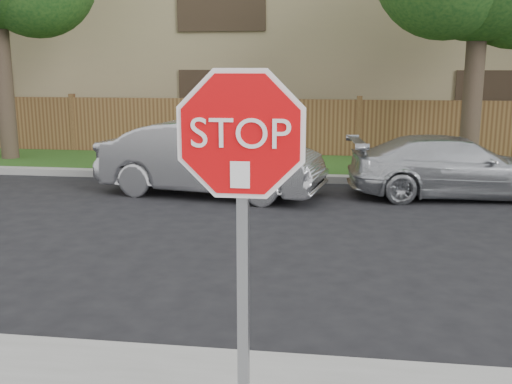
# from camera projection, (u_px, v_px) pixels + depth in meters

# --- Properties ---
(ground) EXTENTS (90.00, 90.00, 0.00)m
(ground) POSITION_uv_depth(u_px,v_px,m) (389.00, 371.00, 5.03)
(ground) COLOR black
(ground) RESTS_ON ground
(far_curb) EXTENTS (70.00, 0.30, 0.15)m
(far_curb) POSITION_uv_depth(u_px,v_px,m) (361.00, 180.00, 12.91)
(far_curb) COLOR gray
(far_curb) RESTS_ON ground
(grass_strip) EXTENTS (70.00, 3.00, 0.12)m
(grass_strip) POSITION_uv_depth(u_px,v_px,m) (359.00, 168.00, 14.51)
(grass_strip) COLOR #1E4714
(grass_strip) RESTS_ON ground
(fence) EXTENTS (70.00, 0.12, 1.60)m
(fence) POSITION_uv_depth(u_px,v_px,m) (359.00, 130.00, 15.90)
(fence) COLOR #50331C
(fence) RESTS_ON ground
(apartment_building) EXTENTS (35.20, 9.20, 7.20)m
(apartment_building) POSITION_uv_depth(u_px,v_px,m) (357.00, 34.00, 20.75)
(apartment_building) COLOR tan
(apartment_building) RESTS_ON ground
(stop_sign) EXTENTS (1.01, 0.13, 2.55)m
(stop_sign) POSITION_uv_depth(u_px,v_px,m) (241.00, 191.00, 3.36)
(stop_sign) COLOR gray
(stop_sign) RESTS_ON sidewalk_near
(sedan_left) EXTENTS (4.56, 2.24, 1.44)m
(sedan_left) POSITION_uv_depth(u_px,v_px,m) (211.00, 158.00, 11.66)
(sedan_left) COLOR #A1A2A6
(sedan_left) RESTS_ON ground
(sedan_right) EXTENTS (4.21, 2.09, 1.17)m
(sedan_right) POSITION_uv_depth(u_px,v_px,m) (454.00, 167.00, 11.50)
(sedan_right) COLOR #B7BABF
(sedan_right) RESTS_ON ground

